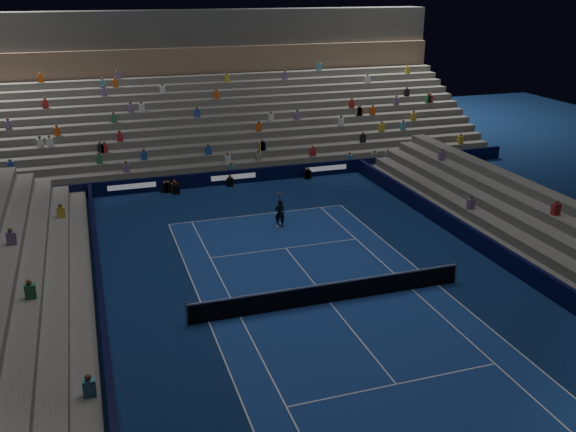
{
  "coord_description": "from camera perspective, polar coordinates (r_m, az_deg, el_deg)",
  "views": [
    {
      "loc": [
        -9.53,
        -23.09,
        13.46
      ],
      "look_at": [
        0.0,
        6.0,
        2.0
      ],
      "focal_mm": 39.18,
      "sensor_mm": 36.0,
      "label": 1
    }
  ],
  "objects": [
    {
      "name": "ground",
      "position": [
        28.37,
        3.81,
        -7.84
      ],
      "size": [
        90.0,
        90.0,
        0.0
      ],
      "primitive_type": "plane",
      "color": "#0D2250",
      "rests_on": "ground"
    },
    {
      "name": "sponsor_barrier_far",
      "position": [
        44.59,
        -5.02,
        3.55
      ],
      "size": [
        44.0,
        0.25,
        1.0
      ],
      "primitive_type": "cube",
      "color": "black",
      "rests_on": "ground"
    },
    {
      "name": "tennis_player",
      "position": [
        36.45,
        -0.75,
        0.26
      ],
      "size": [
        0.66,
        0.48,
        1.67
      ],
      "primitive_type": "imported",
      "rotation": [
        0.0,
        0.0,
        3.0
      ],
      "color": "black",
      "rests_on": "ground"
    },
    {
      "name": "grandstand_west",
      "position": [
        26.52,
        -24.03,
        -9.66
      ],
      "size": [
        5.0,
        37.0,
        2.5
      ],
      "color": "slate",
      "rests_on": "ground"
    },
    {
      "name": "sponsor_barrier_east",
      "position": [
        32.72,
        19.86,
        -4.11
      ],
      "size": [
        0.25,
        37.0,
        1.0
      ],
      "primitive_type": "cube",
      "color": "#080A32",
      "rests_on": "ground"
    },
    {
      "name": "sponsor_barrier_west",
      "position": [
        26.47,
        -16.36,
        -9.7
      ],
      "size": [
        0.25,
        37.0,
        1.0
      ],
      "primitive_type": "cube",
      "color": "black",
      "rests_on": "ground"
    },
    {
      "name": "grandstand_main",
      "position": [
        52.84,
        -7.51,
        9.35
      ],
      "size": [
        44.0,
        15.2,
        11.2
      ],
      "color": "#60615C",
      "rests_on": "ground"
    },
    {
      "name": "court_surface",
      "position": [
        28.37,
        3.81,
        -7.84
      ],
      "size": [
        10.97,
        23.77,
        0.01
      ],
      "primitive_type": "cube",
      "color": "navy",
      "rests_on": "ground"
    },
    {
      "name": "tennis_net",
      "position": [
        28.13,
        3.83,
        -6.94
      ],
      "size": [
        12.9,
        0.1,
        1.1
      ],
      "color": "#B2B2B7",
      "rests_on": "ground"
    },
    {
      "name": "grandstand_east",
      "position": [
        34.71,
        24.5,
        -2.6
      ],
      "size": [
        5.0,
        37.0,
        2.5
      ],
      "color": "slate",
      "rests_on": "ground"
    },
    {
      "name": "broadcast_camera",
      "position": [
        43.12,
        -10.1,
        2.46
      ],
      "size": [
        0.57,
        0.98,
        0.62
      ],
      "color": "black",
      "rests_on": "ground"
    }
  ]
}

